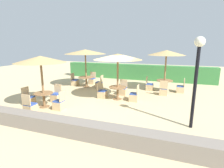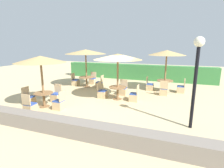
% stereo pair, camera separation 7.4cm
% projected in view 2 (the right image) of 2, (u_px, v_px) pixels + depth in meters
% --- Properties ---
extents(ground_plane, '(40.00, 40.00, 0.00)m').
position_uv_depth(ground_plane, '(108.00, 103.00, 9.37)').
color(ground_plane, '#C6B284').
extents(hedge_row, '(13.00, 0.70, 1.33)m').
position_uv_depth(hedge_row, '(136.00, 72.00, 15.54)').
color(hedge_row, '#387A3D').
rests_on(hedge_row, ground_plane).
extents(stone_border, '(10.00, 0.56, 0.54)m').
position_uv_depth(stone_border, '(70.00, 127.00, 5.99)').
color(stone_border, slate).
rests_on(stone_border, ground_plane).
extents(lamp_post, '(0.36, 0.36, 3.32)m').
position_uv_depth(lamp_post, '(197.00, 65.00, 6.04)').
color(lamp_post, black).
rests_on(lamp_post, ground_plane).
extents(parasol_center, '(2.65, 2.65, 2.57)m').
position_uv_depth(parasol_center, '(118.00, 57.00, 9.42)').
color(parasol_center, olive).
rests_on(parasol_center, ground_plane).
extents(round_table_center, '(0.97, 0.97, 0.73)m').
position_uv_depth(round_table_center, '(118.00, 90.00, 9.83)').
color(round_table_center, olive).
rests_on(round_table_center, ground_plane).
extents(patio_chair_center_west, '(0.46, 0.46, 0.93)m').
position_uv_depth(patio_chair_center_west, '(102.00, 93.00, 10.18)').
color(patio_chair_center_west, tan).
rests_on(patio_chair_center_west, ground_plane).
extents(patio_chair_center_east, '(0.46, 0.46, 0.93)m').
position_uv_depth(patio_chair_center_east, '(134.00, 97.00, 9.56)').
color(patio_chair_center_east, tan).
rests_on(patio_chair_center_east, ground_plane).
extents(patio_chair_center_north, '(0.46, 0.46, 0.93)m').
position_uv_depth(patio_chair_center_north, '(123.00, 91.00, 10.80)').
color(patio_chair_center_north, tan).
rests_on(patio_chair_center_north, ground_plane).
extents(parasol_back_left, '(2.94, 2.94, 2.72)m').
position_uv_depth(parasol_back_left, '(86.00, 52.00, 12.39)').
color(parasol_back_left, olive).
rests_on(parasol_back_left, ground_plane).
extents(round_table_back_left, '(1.13, 1.13, 0.73)m').
position_uv_depth(round_table_back_left, '(87.00, 79.00, 12.83)').
color(round_table_back_left, olive).
rests_on(round_table_back_left, ground_plane).
extents(patio_chair_back_left_east, '(0.46, 0.46, 0.93)m').
position_uv_depth(patio_chair_back_left_east, '(100.00, 84.00, 12.50)').
color(patio_chair_back_left_east, tan).
rests_on(patio_chair_back_left_east, ground_plane).
extents(patio_chair_back_left_north, '(0.46, 0.46, 0.93)m').
position_uv_depth(patio_chair_back_left_north, '(93.00, 81.00, 13.84)').
color(patio_chair_back_left_north, tan).
rests_on(patio_chair_back_left_north, ground_plane).
extents(patio_chair_back_left_west, '(0.46, 0.46, 0.93)m').
position_uv_depth(patio_chair_back_left_west, '(75.00, 82.00, 13.28)').
color(patio_chair_back_left_west, tan).
rests_on(patio_chair_back_left_west, ground_plane).
extents(parasol_front_left, '(2.40, 2.40, 2.53)m').
position_uv_depth(parasol_front_left, '(40.00, 60.00, 8.24)').
color(parasol_front_left, olive).
rests_on(parasol_front_left, ground_plane).
extents(round_table_front_left, '(0.92, 0.92, 0.73)m').
position_uv_depth(round_table_front_left, '(44.00, 96.00, 8.64)').
color(round_table_front_left, olive).
rests_on(round_table_front_left, ground_plane).
extents(patio_chair_front_left_east, '(0.46, 0.46, 0.93)m').
position_uv_depth(patio_chair_front_left_east, '(59.00, 104.00, 8.35)').
color(patio_chair_front_left_east, tan).
rests_on(patio_chair_front_left_east, ground_plane).
extents(patio_chair_front_left_south, '(0.46, 0.46, 0.93)m').
position_uv_depth(patio_chair_front_left_south, '(30.00, 107.00, 7.90)').
color(patio_chair_front_left_south, tan).
rests_on(patio_chair_front_left_south, ground_plane).
extents(patio_chair_front_left_west, '(0.46, 0.46, 0.93)m').
position_uv_depth(patio_chair_front_left_west, '(29.00, 100.00, 9.00)').
color(patio_chair_front_left_west, tan).
rests_on(patio_chair_front_left_west, ground_plane).
extents(patio_chair_front_left_north, '(0.46, 0.46, 0.93)m').
position_uv_depth(patio_chair_front_left_north, '(56.00, 97.00, 9.57)').
color(patio_chair_front_left_north, tan).
rests_on(patio_chair_front_left_north, ground_plane).
extents(parasol_back_right, '(2.36, 2.36, 2.71)m').
position_uv_depth(parasol_back_right, '(167.00, 53.00, 11.08)').
color(parasol_back_right, olive).
rests_on(parasol_back_right, ground_plane).
extents(round_table_back_right, '(1.06, 1.06, 0.75)m').
position_uv_depth(round_table_back_right, '(165.00, 83.00, 11.51)').
color(round_table_back_right, olive).
rests_on(round_table_back_right, ground_plane).
extents(patio_chair_back_right_east, '(0.46, 0.46, 0.93)m').
position_uv_depth(patio_chair_back_right_east, '(181.00, 89.00, 11.26)').
color(patio_chair_back_right_east, tan).
rests_on(patio_chair_back_right_east, ground_plane).
extents(patio_chair_back_right_west, '(0.46, 0.46, 0.93)m').
position_uv_depth(patio_chair_back_right_west, '(150.00, 86.00, 11.89)').
color(patio_chair_back_right_west, tan).
rests_on(patio_chair_back_right_west, ground_plane).
extents(patio_chair_back_right_south, '(0.46, 0.46, 0.93)m').
position_uv_depth(patio_chair_back_right_south, '(164.00, 91.00, 10.71)').
color(patio_chair_back_right_south, tan).
rests_on(patio_chair_back_right_south, ground_plane).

